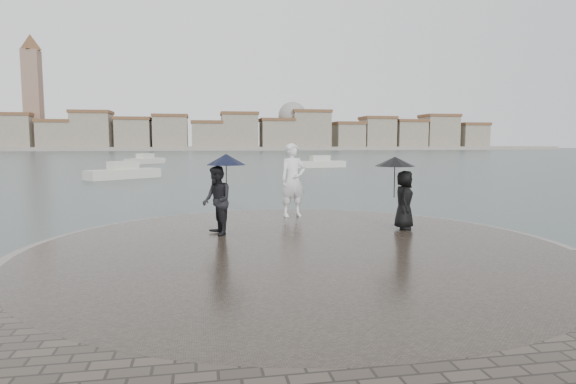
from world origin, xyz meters
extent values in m
plane|color=#2B3835|center=(0.00, 0.00, 0.00)|extent=(400.00, 400.00, 0.00)
cylinder|color=gray|center=(0.00, 3.50, 0.16)|extent=(12.50, 12.50, 0.32)
cylinder|color=#2D261E|center=(0.00, 3.50, 0.18)|extent=(11.90, 11.90, 0.36)
imported|color=white|center=(0.70, 7.77, 1.51)|extent=(0.94, 0.72, 2.30)
imported|color=black|center=(-1.76, 5.11, 1.24)|extent=(0.87, 1.00, 1.75)
cylinder|color=black|center=(-1.51, 5.21, 1.71)|extent=(0.02, 0.02, 0.90)
cone|color=black|center=(-1.51, 5.21, 2.26)|extent=(1.03, 1.03, 0.28)
imported|color=black|center=(3.21, 5.04, 1.15)|extent=(0.77, 0.91, 1.58)
cylinder|color=black|center=(2.96, 5.14, 1.66)|extent=(0.02, 0.02, 0.90)
cone|color=black|center=(2.96, 5.14, 2.18)|extent=(1.09, 1.09, 0.26)
cube|color=gray|center=(0.00, 163.00, 0.60)|extent=(260.00, 20.00, 1.20)
cube|color=gray|center=(-60.00, 160.00, 5.50)|extent=(11.00, 10.00, 11.00)
cube|color=brown|center=(-60.00, 160.00, 11.50)|extent=(11.60, 10.60, 1.00)
cube|color=gray|center=(-48.00, 160.00, 4.50)|extent=(10.00, 10.00, 9.00)
cube|color=brown|center=(-48.00, 160.00, 9.50)|extent=(10.60, 10.60, 1.00)
cube|color=gray|center=(-37.00, 160.00, 6.00)|extent=(12.00, 10.00, 12.00)
cube|color=brown|center=(-37.00, 160.00, 12.50)|extent=(12.60, 10.60, 1.00)
cube|color=gray|center=(-24.00, 160.00, 5.00)|extent=(11.00, 10.00, 10.00)
cube|color=brown|center=(-24.00, 160.00, 10.50)|extent=(11.60, 10.60, 1.00)
cube|color=gray|center=(-12.00, 160.00, 5.50)|extent=(11.00, 10.00, 11.00)
cube|color=brown|center=(-12.00, 160.00, 11.50)|extent=(11.60, 10.60, 1.00)
cube|color=gray|center=(0.00, 160.00, 4.50)|extent=(10.00, 10.00, 9.00)
cube|color=brown|center=(0.00, 160.00, 9.50)|extent=(10.60, 10.60, 1.00)
cube|color=gray|center=(11.00, 160.00, 6.00)|extent=(12.00, 10.00, 12.00)
cube|color=brown|center=(11.00, 160.00, 12.50)|extent=(12.60, 10.60, 1.00)
cube|color=gray|center=(24.00, 160.00, 5.00)|extent=(11.00, 10.00, 10.00)
cube|color=brown|center=(24.00, 160.00, 10.50)|extent=(11.60, 10.60, 1.00)
cube|color=gray|center=(36.00, 160.00, 6.50)|extent=(13.00, 10.00, 13.00)
cube|color=brown|center=(36.00, 160.00, 13.50)|extent=(13.60, 10.60, 1.00)
cube|color=gray|center=(50.00, 160.00, 4.50)|extent=(10.00, 10.00, 9.00)
cube|color=brown|center=(50.00, 160.00, 9.50)|extent=(10.60, 10.60, 1.00)
cube|color=gray|center=(61.00, 160.00, 5.50)|extent=(11.00, 10.00, 11.00)
cube|color=brown|center=(61.00, 160.00, 11.50)|extent=(11.60, 10.60, 1.00)
cube|color=gray|center=(73.00, 160.00, 5.00)|extent=(11.00, 10.00, 10.00)
cube|color=brown|center=(73.00, 160.00, 10.50)|extent=(11.60, 10.60, 1.00)
cube|color=gray|center=(85.00, 160.00, 6.00)|extent=(12.00, 10.00, 12.00)
cube|color=brown|center=(85.00, 160.00, 12.50)|extent=(12.60, 10.60, 1.00)
cube|color=gray|center=(98.00, 160.00, 4.50)|extent=(10.00, 10.00, 9.00)
cube|color=brown|center=(98.00, 160.00, 9.50)|extent=(10.60, 10.60, 1.00)
cube|color=#846654|center=(-55.00, 162.00, 16.00)|extent=(5.00, 5.00, 32.00)
cone|color=brown|center=(-55.00, 162.00, 34.50)|extent=(6.80, 6.80, 5.00)
sphere|color=gray|center=(30.00, 162.00, 12.00)|extent=(10.00, 10.00, 10.00)
cube|color=beige|center=(10.49, 43.51, 0.25)|extent=(5.67, 2.33, 0.90)
cube|color=beige|center=(10.49, 43.51, 0.85)|extent=(2.14, 1.46, 0.90)
cube|color=beige|center=(-7.86, 30.37, 0.25)|extent=(5.30, 4.67, 0.90)
cube|color=beige|center=(-7.86, 30.37, 0.85)|extent=(2.31, 2.18, 0.90)
cube|color=beige|center=(-9.07, 55.99, 0.25)|extent=(4.71, 5.28, 0.90)
cube|color=beige|center=(-9.07, 55.99, 0.85)|extent=(2.19, 2.31, 0.90)
camera|label=1|loc=(-2.13, -6.99, 2.69)|focal=30.00mm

